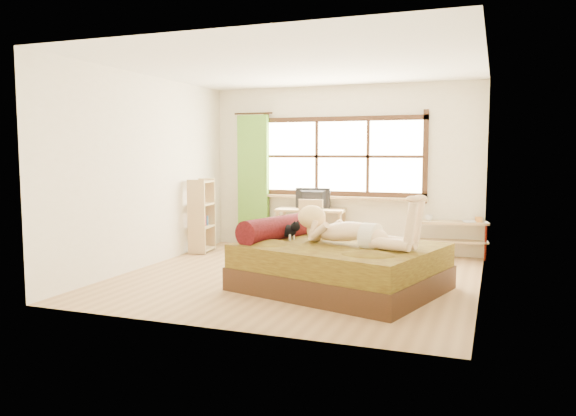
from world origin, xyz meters
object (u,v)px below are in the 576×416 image
at_px(chair, 309,225).
at_px(pipe_shelf, 450,231).
at_px(bookshelf, 202,215).
at_px(desk, 311,214).
at_px(bed, 337,264).
at_px(kitten, 286,229).
at_px(woman, 352,217).

relative_size(chair, pipe_shelf, 0.75).
relative_size(chair, bookshelf, 0.74).
height_order(desk, pipe_shelf, desk).
xyz_separation_m(desk, pipe_shelf, (2.19, 0.12, -0.19)).
distance_m(bed, bookshelf, 3.19).
height_order(kitten, chair, chair).
bearing_deg(chair, kitten, -85.32).
distance_m(woman, pipe_shelf, 2.71).
bearing_deg(bookshelf, chair, 2.40).
xyz_separation_m(bed, desk, (-1.08, 2.33, 0.31)).
bearing_deg(chair, woman, -64.57).
relative_size(woman, chair, 1.74).
xyz_separation_m(kitten, pipe_shelf, (1.78, 2.37, -0.26)).
bearing_deg(desk, bookshelf, -161.99).
relative_size(bed, woman, 1.69).
xyz_separation_m(pipe_shelf, bookshelf, (-3.83, -0.82, 0.18)).
bearing_deg(bed, kitten, -171.24).
bearing_deg(kitten, pipe_shelf, 69.17).
distance_m(chair, bookshelf, 1.77).
distance_m(desk, pipe_shelf, 2.20).
bearing_deg(desk, woman, -66.83).
height_order(kitten, bookshelf, bookshelf).
bearing_deg(pipe_shelf, kitten, -136.59).
height_order(woman, chair, woman).
bearing_deg(woman, kitten, -173.76).
distance_m(woman, bookshelf, 3.39).
distance_m(woman, kitten, 0.90).
bearing_deg(bed, woman, -1.80).
bearing_deg(desk, kitten, -84.58).
relative_size(kitten, pipe_shelf, 0.28).
bearing_deg(kitten, bookshelf, 158.96).
relative_size(woman, kitten, 4.67).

